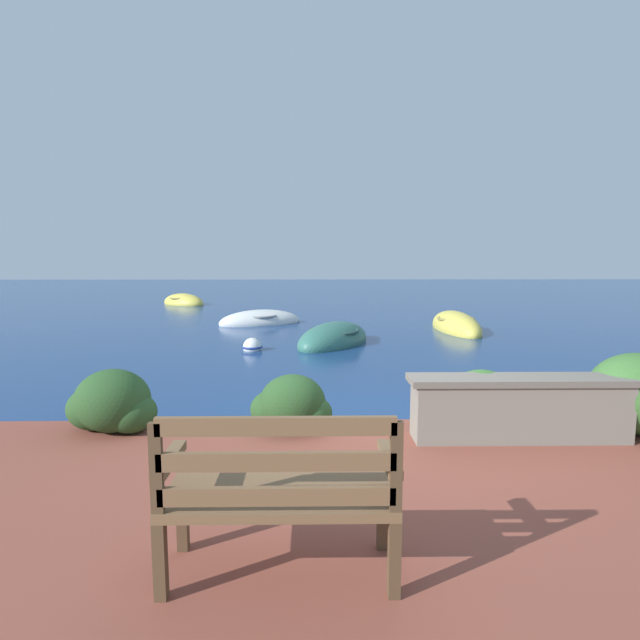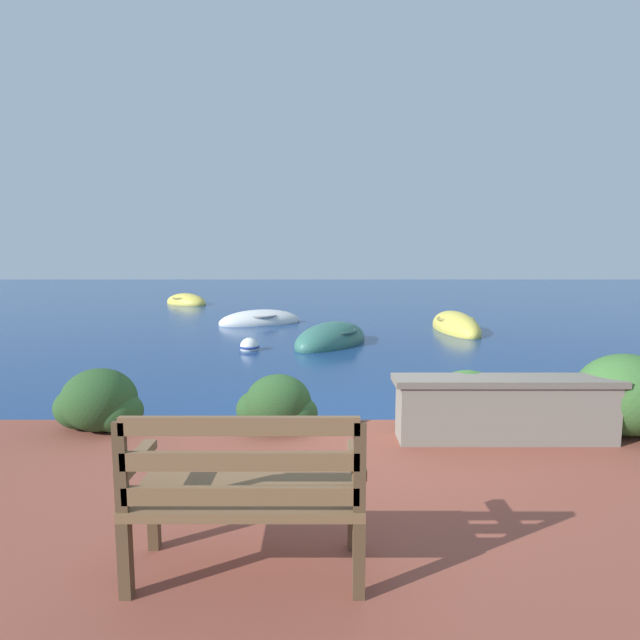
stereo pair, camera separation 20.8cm
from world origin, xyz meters
name	(u,v)px [view 2 (the right image)]	position (x,y,z in m)	size (l,w,h in m)	color
ground_plane	(362,440)	(0.00, 0.00, 0.00)	(80.00, 80.00, 0.00)	navy
park_bench	(248,490)	(-0.81, -2.58, 0.70)	(1.22, 0.48, 0.93)	brown
stone_wall	(507,409)	(1.28, -0.58, 0.52)	(2.06, 0.39, 0.59)	gray
hedge_clump_far_left	(101,403)	(-2.58, -0.30, 0.48)	(0.90, 0.65, 0.61)	#284C23
hedge_clump_left	(279,406)	(-0.84, -0.29, 0.46)	(0.81, 0.58, 0.55)	#284C23
hedge_clump_centre	(469,406)	(0.99, -0.36, 0.48)	(0.89, 0.64, 0.61)	#38662D
hedge_clump_right	(625,400)	(2.46, -0.41, 0.56)	(1.14, 0.82, 0.77)	#38662D
rowboat_nearest	(333,341)	(-0.17, 5.89, 0.07)	(2.22, 2.70, 0.85)	#336B5B
rowboat_mid	(458,328)	(3.15, 7.98, 0.07)	(1.03, 2.98, 0.87)	#DBC64C
rowboat_far	(262,322)	(-2.16, 9.33, 0.06)	(2.66, 1.98, 0.72)	silver
rowboat_outer	(188,303)	(-5.97, 15.53, 0.07)	(2.41, 2.29, 0.80)	#DBC64C
mooring_buoy	(251,347)	(-1.89, 5.15, 0.07)	(0.43, 0.43, 0.39)	white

